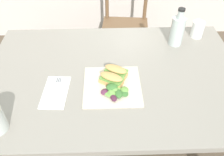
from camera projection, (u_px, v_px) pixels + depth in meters
dining_table at (114, 90)px, 1.31m from camera, size 1.32×0.88×0.74m
chair_wooden_far at (125, 26)px, 2.12m from camera, size 0.44×0.44×0.87m
plate_lunch at (112, 86)px, 1.15m from camera, size 0.27×0.27×0.01m
sandwich_half_front at (111, 79)px, 1.14m from camera, size 0.12×0.10×0.06m
sandwich_half_back at (116, 71)px, 1.18m from camera, size 0.12×0.10×0.06m
salad_mixed_greens at (114, 90)px, 1.10m from camera, size 0.14×0.12×0.03m
napkin_folded at (55, 92)px, 1.13m from camera, size 0.13×0.22×0.00m
fork_on_napkin at (56, 89)px, 1.14m from camera, size 0.04×0.19×0.00m
bottle_cold_brew at (177, 32)px, 1.36m from camera, size 0.08×0.08×0.22m
cup_extra_side at (198, 29)px, 1.44m from camera, size 0.07×0.07×0.10m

